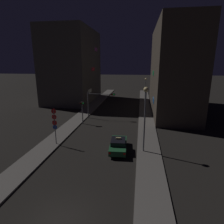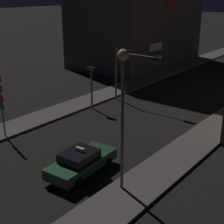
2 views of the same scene
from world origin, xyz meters
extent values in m
cube|color=#5B5651|center=(-5.94, 28.13, 0.08)|extent=(2.60, 60.26, 0.17)
cube|color=white|center=(-7.20, 34.26, 3.18)|extent=(0.08, 2.80, 0.90)
cube|color=red|center=(-7.20, 37.87, 8.13)|extent=(0.08, 2.80, 0.90)
cube|color=#1E512D|center=(2.52, 10.50, 0.62)|extent=(2.06, 4.50, 0.60)
cube|color=black|center=(2.53, 10.30, 1.17)|extent=(1.70, 2.07, 0.50)
cube|color=red|center=(1.90, 8.24, 0.72)|extent=(0.24, 0.07, 0.16)
cube|color=red|center=(3.40, 8.33, 0.72)|extent=(0.24, 0.07, 0.16)
cylinder|color=black|center=(1.64, 11.81, 0.32)|extent=(0.26, 0.65, 0.64)
cylinder|color=black|center=(3.24, 11.91, 0.32)|extent=(0.26, 0.65, 0.64)
cylinder|color=black|center=(1.80, 9.09, 0.32)|extent=(0.26, 0.65, 0.64)
cylinder|color=black|center=(3.40, 9.18, 0.32)|extent=(0.26, 0.65, 0.64)
cube|color=#F4E08C|center=(2.52, 10.40, 1.52)|extent=(0.57, 0.21, 0.20)
cylinder|color=slate|center=(-4.39, 22.65, 2.34)|extent=(0.16, 0.16, 4.68)
cylinder|color=slate|center=(-2.16, 22.65, 4.43)|extent=(4.47, 0.10, 0.10)
cube|color=black|center=(0.07, 22.65, 4.43)|extent=(0.80, 0.28, 0.32)
sphere|color=#3F0C0C|center=(-0.17, 22.48, 4.43)|extent=(0.20, 0.20, 0.20)
sphere|color=#3F2D0C|center=(0.07, 22.48, 4.43)|extent=(0.20, 0.20, 0.20)
sphere|color=#19E54C|center=(0.32, 22.48, 4.43)|extent=(0.20, 0.20, 0.20)
cylinder|color=slate|center=(-4.39, 19.23, 1.86)|extent=(0.16, 0.16, 3.71)
cube|color=black|center=(-4.39, 19.23, 3.46)|extent=(0.80, 0.28, 0.32)
sphere|color=#3F0C0C|center=(-4.64, 19.05, 3.46)|extent=(0.20, 0.20, 0.20)
sphere|color=#3F2D0C|center=(-4.39, 19.05, 3.46)|extent=(0.20, 0.20, 0.20)
sphere|color=#19E54C|center=(-4.15, 19.05, 3.46)|extent=(0.20, 0.20, 0.20)
cylinder|color=slate|center=(-5.13, 10.83, 2.28)|extent=(0.10, 0.10, 4.23)
cylinder|color=red|center=(-5.13, 10.81, 3.56)|extent=(0.59, 0.03, 0.59)
cylinder|color=red|center=(-5.13, 10.81, 2.84)|extent=(0.60, 0.03, 0.60)
cylinder|color=blue|center=(-5.13, 10.81, 2.29)|extent=(0.55, 0.03, 0.55)
cylinder|color=slate|center=(5.33, 10.47, 3.47)|extent=(0.16, 0.16, 6.61)
sphere|color=#F4D88C|center=(5.33, 10.47, 7.05)|extent=(0.54, 0.54, 0.54)
camera|label=1|loc=(4.77, -8.96, 9.70)|focal=30.03mm
camera|label=2|loc=(14.38, -1.86, 9.84)|focal=54.88mm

